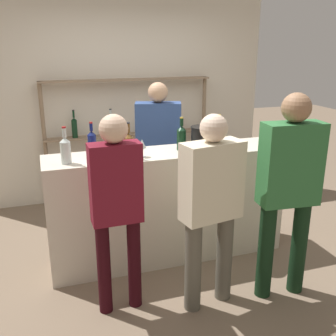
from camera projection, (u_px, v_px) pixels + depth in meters
name	position (u px, v px, depth m)	size (l,w,h in m)	color
ground_plane	(168.00, 254.00, 4.03)	(16.00, 16.00, 0.00)	#7A6651
bar_counter	(168.00, 205.00, 3.86)	(2.30, 0.50, 1.09)	beige
back_wall	(125.00, 95.00, 5.27)	(3.90, 0.12, 2.80)	beige
back_shelf	(128.00, 120.00, 5.20)	(2.22, 0.18, 1.62)	#897056
counter_bottle_0	(66.00, 150.00, 3.29)	(0.09, 0.09, 0.32)	silver
counter_bottle_1	(92.00, 142.00, 3.54)	(0.08, 0.08, 0.31)	#0F1956
counter_bottle_2	(181.00, 137.00, 3.71)	(0.09, 0.09, 0.31)	black
counter_bottle_3	(128.00, 145.00, 3.44)	(0.09, 0.09, 0.32)	brown
counter_bottle_4	(218.00, 134.00, 3.83)	(0.09, 0.09, 0.32)	black
wine_glass	(142.00, 144.00, 3.48)	(0.07, 0.07, 0.16)	silver
ice_bucket	(203.00, 139.00, 3.69)	(0.24, 0.24, 0.23)	black
customer_right	(289.00, 183.00, 3.12)	(0.49, 0.25, 1.72)	black
customer_left	(117.00, 200.00, 2.93)	(0.38, 0.21, 1.59)	black
customer_center	(211.00, 200.00, 3.01)	(0.50, 0.29, 1.58)	#575347
server_behind_counter	(158.00, 146.00, 4.41)	(0.54, 0.36, 1.67)	#121C33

